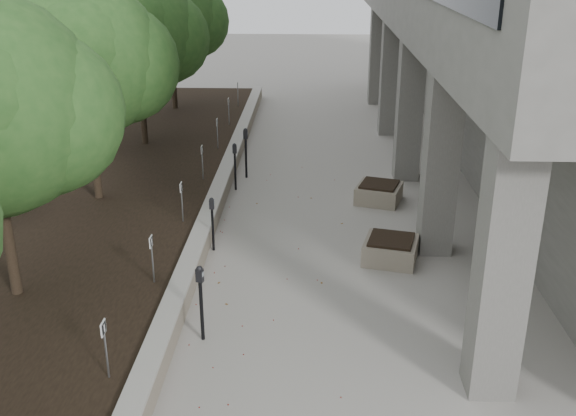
# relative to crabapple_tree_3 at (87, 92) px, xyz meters

# --- Properties ---
(retaining_wall) EXTENTS (0.39, 26.00, 0.50)m
(retaining_wall) POSITION_rel_crabapple_tree_3_xyz_m (2.97, 1.00, -2.87)
(retaining_wall) COLOR gray
(retaining_wall) RESTS_ON ground
(planting_bed) EXTENTS (7.00, 26.00, 0.40)m
(planting_bed) POSITION_rel_crabapple_tree_3_xyz_m (-0.70, 1.00, -2.92)
(planting_bed) COLOR black
(planting_bed) RESTS_ON ground
(crabapple_tree_3) EXTENTS (4.60, 4.00, 5.44)m
(crabapple_tree_3) POSITION_rel_crabapple_tree_3_xyz_m (0.00, 0.00, 0.00)
(crabapple_tree_3) COLOR #27521F
(crabapple_tree_3) RESTS_ON planting_bed
(crabapple_tree_4) EXTENTS (4.60, 4.00, 5.44)m
(crabapple_tree_4) POSITION_rel_crabapple_tree_3_xyz_m (0.00, 5.00, 0.00)
(crabapple_tree_4) COLOR #27521F
(crabapple_tree_4) RESTS_ON planting_bed
(crabapple_tree_5) EXTENTS (4.60, 4.00, 5.44)m
(crabapple_tree_5) POSITION_rel_crabapple_tree_3_xyz_m (0.00, 10.00, 0.00)
(crabapple_tree_5) COLOR #27521F
(crabapple_tree_5) RESTS_ON planting_bed
(parking_sign_2) EXTENTS (0.04, 0.22, 0.96)m
(parking_sign_2) POSITION_rel_crabapple_tree_3_xyz_m (2.45, -7.50, -2.24)
(parking_sign_2) COLOR black
(parking_sign_2) RESTS_ON planting_bed
(parking_sign_3) EXTENTS (0.04, 0.22, 0.96)m
(parking_sign_3) POSITION_rel_crabapple_tree_3_xyz_m (2.45, -4.50, -2.24)
(parking_sign_3) COLOR black
(parking_sign_3) RESTS_ON planting_bed
(parking_sign_4) EXTENTS (0.04, 0.22, 0.96)m
(parking_sign_4) POSITION_rel_crabapple_tree_3_xyz_m (2.45, -1.50, -2.24)
(parking_sign_4) COLOR black
(parking_sign_4) RESTS_ON planting_bed
(parking_sign_5) EXTENTS (0.04, 0.22, 0.96)m
(parking_sign_5) POSITION_rel_crabapple_tree_3_xyz_m (2.45, 1.50, -2.24)
(parking_sign_5) COLOR black
(parking_sign_5) RESTS_ON planting_bed
(parking_sign_6) EXTENTS (0.04, 0.22, 0.96)m
(parking_sign_6) POSITION_rel_crabapple_tree_3_xyz_m (2.45, 4.50, -2.24)
(parking_sign_6) COLOR black
(parking_sign_6) RESTS_ON planting_bed
(parking_sign_7) EXTENTS (0.04, 0.22, 0.96)m
(parking_sign_7) POSITION_rel_crabapple_tree_3_xyz_m (2.45, 7.50, -2.24)
(parking_sign_7) COLOR black
(parking_sign_7) RESTS_ON planting_bed
(parking_sign_8) EXTENTS (0.04, 0.22, 0.96)m
(parking_sign_8) POSITION_rel_crabapple_tree_3_xyz_m (2.45, 10.50, -2.24)
(parking_sign_8) COLOR black
(parking_sign_8) RESTS_ON planting_bed
(parking_meter_2) EXTENTS (0.17, 0.14, 1.43)m
(parking_meter_2) POSITION_rel_crabapple_tree_3_xyz_m (3.58, -5.82, -2.41)
(parking_meter_2) COLOR black
(parking_meter_2) RESTS_ON ground
(parking_meter_3) EXTENTS (0.13, 0.10, 1.27)m
(parking_meter_3) POSITION_rel_crabapple_tree_3_xyz_m (3.25, -2.20, -2.49)
(parking_meter_3) COLOR black
(parking_meter_3) RESTS_ON ground
(parking_meter_4) EXTENTS (0.15, 0.12, 1.36)m
(parking_meter_4) POSITION_rel_crabapple_tree_3_xyz_m (3.31, 1.78, -2.44)
(parking_meter_4) COLOR black
(parking_meter_4) RESTS_ON ground
(parking_meter_5) EXTENTS (0.15, 0.12, 1.50)m
(parking_meter_5) POSITION_rel_crabapple_tree_3_xyz_m (3.51, 2.84, -2.37)
(parking_meter_5) COLOR black
(parking_meter_5) RESTS_ON ground
(planter_front) EXTENTS (1.34, 1.34, 0.52)m
(planter_front) POSITION_rel_crabapple_tree_3_xyz_m (7.18, -2.55, -2.86)
(planter_front) COLOR gray
(planter_front) RESTS_ON ground
(planter_back) EXTENTS (1.39, 1.39, 0.52)m
(planter_back) POSITION_rel_crabapple_tree_3_xyz_m (7.24, 1.00, -2.86)
(planter_back) COLOR gray
(planter_back) RESTS_ON ground
(berry_scatter) EXTENTS (3.30, 14.10, 0.02)m
(berry_scatter) POSITION_rel_crabapple_tree_3_xyz_m (4.70, -3.00, -3.11)
(berry_scatter) COLOR maroon
(berry_scatter) RESTS_ON ground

